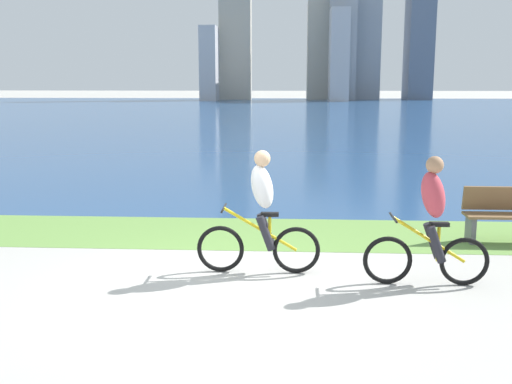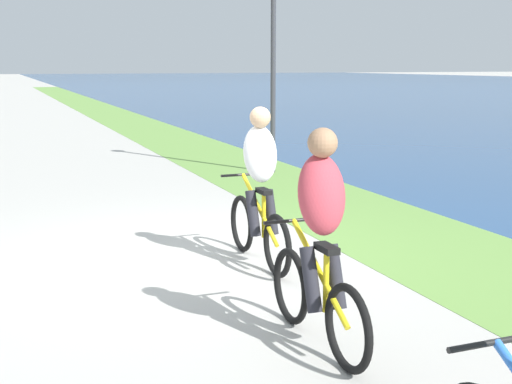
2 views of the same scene
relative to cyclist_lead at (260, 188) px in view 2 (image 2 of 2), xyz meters
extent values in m
plane|color=#B2AFA8|center=(-0.51, -0.71, -0.84)|extent=(300.00, 300.00, 0.00)
cube|color=#6B9947|center=(-0.51, 2.16, -0.83)|extent=(120.00, 2.24, 0.01)
torus|color=black|center=(-0.56, 0.00, -0.51)|extent=(0.65, 0.06, 0.65)
torus|color=black|center=(0.48, 0.00, -0.51)|extent=(0.65, 0.06, 0.65)
cylinder|color=gold|center=(-0.01, 0.00, -0.23)|extent=(1.01, 0.04, 0.61)
cylinder|color=gold|center=(0.12, 0.00, -0.28)|extent=(0.04, 0.04, 0.47)
cube|color=black|center=(0.12, 0.00, -0.02)|extent=(0.24, 0.10, 0.05)
cylinder|color=black|center=(-0.51, 0.00, 0.06)|extent=(0.03, 0.52, 0.03)
ellipsoid|color=white|center=(0.02, 0.00, 0.36)|extent=(0.40, 0.36, 0.65)
sphere|color=#D8AD84|center=(0.02, 0.00, 0.74)|extent=(0.22, 0.22, 0.22)
cylinder|color=#26262D|center=(0.07, -0.10, -0.26)|extent=(0.27, 0.11, 0.49)
cylinder|color=#26262D|center=(0.07, 0.10, -0.26)|extent=(0.27, 0.11, 0.49)
torus|color=black|center=(1.66, -0.38, -0.52)|extent=(0.63, 0.06, 0.63)
torus|color=black|center=(2.63, -0.38, -0.52)|extent=(0.63, 0.06, 0.63)
cylinder|color=gold|center=(2.17, -0.38, -0.24)|extent=(0.95, 0.04, 0.60)
cylinder|color=gold|center=(2.29, -0.38, -0.29)|extent=(0.04, 0.04, 0.47)
cube|color=black|center=(2.29, -0.38, -0.03)|extent=(0.24, 0.10, 0.05)
cylinder|color=black|center=(1.71, -0.38, 0.05)|extent=(0.03, 0.52, 0.03)
ellipsoid|color=#BF3F4C|center=(2.19, -0.38, 0.35)|extent=(0.40, 0.36, 0.65)
sphere|color=#A57A59|center=(2.19, -0.38, 0.73)|extent=(0.22, 0.22, 0.22)
cylinder|color=#26262D|center=(2.24, -0.48, -0.27)|extent=(0.27, 0.11, 0.49)
cylinder|color=#26262D|center=(2.24, -0.28, -0.27)|extent=(0.27, 0.11, 0.49)
cylinder|color=black|center=(4.25, -0.52, 0.05)|extent=(0.03, 0.52, 0.03)
cylinder|color=#38383D|center=(-5.77, 2.55, 1.18)|extent=(0.10, 0.10, 4.03)
camera|label=1|loc=(0.41, -8.01, 1.76)|focal=42.61mm
camera|label=2|loc=(6.54, -2.57, 1.28)|focal=47.55mm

